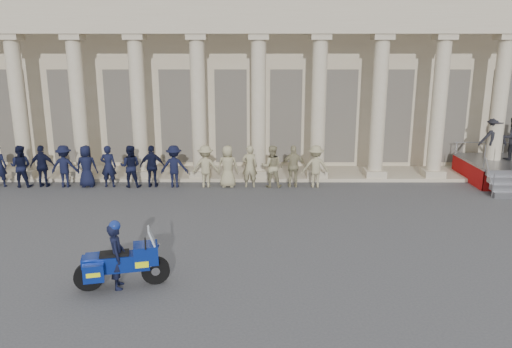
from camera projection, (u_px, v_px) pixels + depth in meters
name	position (u px, v px, depth m)	size (l,w,h in m)	color
ground	(215.00, 249.00, 14.62)	(90.00, 90.00, 0.00)	#404042
building	(235.00, 70.00, 27.79)	(40.00, 12.50, 9.00)	#B9A98A
officer_rank	(114.00, 166.00, 20.96)	(18.05, 0.68, 1.78)	black
motorcycle	(123.00, 263.00, 12.19)	(2.27, 1.14, 1.48)	black
rider	(117.00, 254.00, 12.10)	(0.52, 0.68, 1.74)	black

